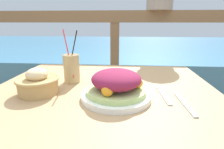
% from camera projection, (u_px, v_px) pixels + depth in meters
% --- Properties ---
extents(patio_table, '(0.95, 0.81, 0.77)m').
position_uv_depth(patio_table, '(104.00, 112.00, 0.78)').
color(patio_table, tan).
rests_on(patio_table, ground_plane).
extents(railing_fence, '(2.80, 0.08, 1.13)m').
position_uv_depth(railing_fence, '(115.00, 47.00, 1.46)').
color(railing_fence, brown).
rests_on(railing_fence, ground_plane).
extents(sea_backdrop, '(12.00, 4.00, 0.56)m').
position_uv_depth(sea_backdrop, '(121.00, 56.00, 4.00)').
color(sea_backdrop, teal).
rests_on(sea_backdrop, ground_plane).
extents(salad_plate, '(0.26, 0.26, 0.11)m').
position_uv_depth(salad_plate, '(116.00, 86.00, 0.64)').
color(salad_plate, white).
rests_on(salad_plate, patio_table).
extents(drink_glass, '(0.08, 0.07, 0.24)m').
position_uv_depth(drink_glass, '(72.00, 68.00, 0.80)').
color(drink_glass, tan).
rests_on(drink_glass, patio_table).
extents(bread_basket, '(0.16, 0.16, 0.10)m').
position_uv_depth(bread_basket, '(38.00, 83.00, 0.68)').
color(bread_basket, tan).
rests_on(bread_basket, patio_table).
extents(fork, '(0.03, 0.18, 0.00)m').
position_uv_depth(fork, '(163.00, 94.00, 0.67)').
color(fork, silver).
rests_on(fork, patio_table).
extents(knife, '(0.03, 0.18, 0.00)m').
position_uv_depth(knife, '(185.00, 104.00, 0.60)').
color(knife, silver).
rests_on(knife, patio_table).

